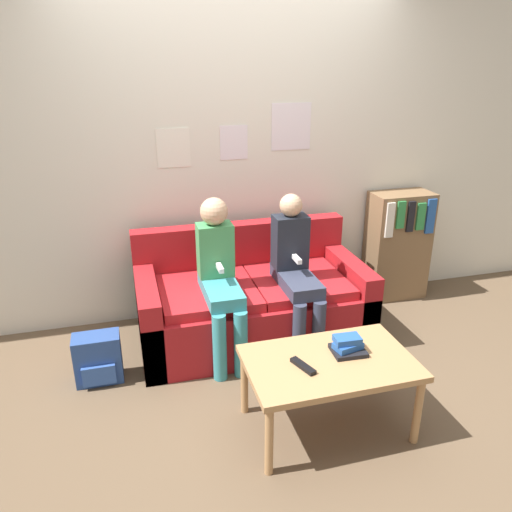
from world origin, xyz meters
name	(u,v)px	position (x,y,z in m)	size (l,w,h in m)	color
ground_plane	(272,374)	(0.00, 0.00, 0.00)	(10.00, 10.00, 0.00)	brown
wall_back	(233,151)	(0.00, 1.06, 1.30)	(8.00, 0.06, 2.60)	silver
couch	(251,302)	(0.00, 0.54, 0.27)	(1.64, 0.85, 0.79)	maroon
coffee_table	(329,368)	(0.15, -0.56, 0.39)	(0.91, 0.57, 0.44)	#AD7F51
person_left	(219,272)	(-0.27, 0.35, 0.63)	(0.24, 0.58, 1.11)	teal
person_right	(296,267)	(0.27, 0.34, 0.61)	(0.24, 0.58, 1.10)	#33384C
tv_remote	(303,366)	(-0.02, -0.58, 0.45)	(0.10, 0.17, 0.02)	black
book_stack	(348,346)	(0.27, -0.51, 0.48)	(0.19, 0.17, 0.10)	black
bookshelf	(397,245)	(1.39, 0.87, 0.47)	(0.50, 0.30, 0.93)	brown
backpack	(98,359)	(-1.10, 0.24, 0.16)	(0.29, 0.20, 0.33)	#284789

